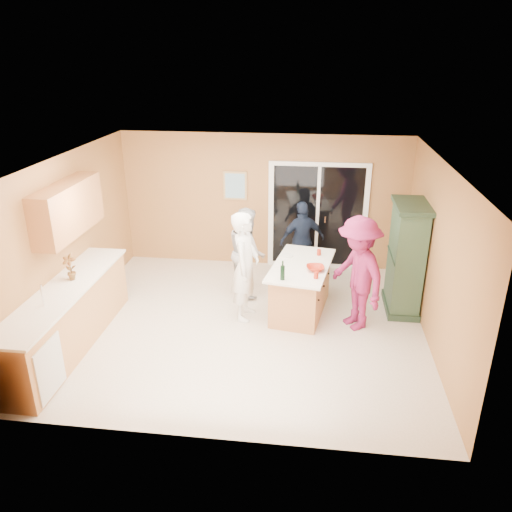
# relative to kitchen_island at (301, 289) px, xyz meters

# --- Properties ---
(floor) EXTENTS (5.50, 5.50, 0.00)m
(floor) POSITION_rel_kitchen_island_xyz_m (-0.83, -0.58, -0.39)
(floor) COLOR beige
(floor) RESTS_ON ground
(ceiling) EXTENTS (5.50, 5.00, 0.10)m
(ceiling) POSITION_rel_kitchen_island_xyz_m (-0.83, -0.58, 2.21)
(ceiling) COLOR white
(ceiling) RESTS_ON wall_back
(wall_back) EXTENTS (5.50, 0.10, 2.60)m
(wall_back) POSITION_rel_kitchen_island_xyz_m (-0.83, 1.92, 0.91)
(wall_back) COLOR tan
(wall_back) RESTS_ON ground
(wall_front) EXTENTS (5.50, 0.10, 2.60)m
(wall_front) POSITION_rel_kitchen_island_xyz_m (-0.83, -3.08, 0.91)
(wall_front) COLOR tan
(wall_front) RESTS_ON ground
(wall_left) EXTENTS (0.10, 5.00, 2.60)m
(wall_left) POSITION_rel_kitchen_island_xyz_m (-3.58, -0.58, 0.91)
(wall_left) COLOR tan
(wall_left) RESTS_ON ground
(wall_right) EXTENTS (0.10, 5.00, 2.60)m
(wall_right) POSITION_rel_kitchen_island_xyz_m (1.92, -0.58, 0.91)
(wall_right) COLOR tan
(wall_right) RESTS_ON ground
(left_cabinet_run) EXTENTS (0.65, 3.05, 1.24)m
(left_cabinet_run) POSITION_rel_kitchen_island_xyz_m (-3.28, -1.63, 0.07)
(left_cabinet_run) COLOR tan
(left_cabinet_run) RESTS_ON floor
(upper_cabinets) EXTENTS (0.35, 1.60, 0.75)m
(upper_cabinets) POSITION_rel_kitchen_island_xyz_m (-3.40, -0.78, 1.48)
(upper_cabinets) COLOR tan
(upper_cabinets) RESTS_ON wall_left
(sliding_door) EXTENTS (1.90, 0.07, 2.10)m
(sliding_door) POSITION_rel_kitchen_island_xyz_m (0.22, 1.88, 0.66)
(sliding_door) COLOR white
(sliding_door) RESTS_ON floor
(framed_picture) EXTENTS (0.46, 0.04, 0.56)m
(framed_picture) POSITION_rel_kitchen_island_xyz_m (-1.38, 1.89, 1.21)
(framed_picture) COLOR tan
(framed_picture) RESTS_ON wall_back
(kitchen_island) EXTENTS (1.12, 1.72, 0.84)m
(kitchen_island) POSITION_rel_kitchen_island_xyz_m (0.00, 0.00, 0.00)
(kitchen_island) COLOR tan
(kitchen_island) RESTS_ON floor
(green_hutch) EXTENTS (0.52, 1.00, 1.83)m
(green_hutch) POSITION_rel_kitchen_island_xyz_m (1.66, 0.30, 0.50)
(green_hutch) COLOR #213525
(green_hutch) RESTS_ON floor
(woman_white) EXTENTS (0.49, 0.68, 1.77)m
(woman_white) POSITION_rel_kitchen_island_xyz_m (-0.87, -0.30, 0.49)
(woman_white) COLOR white
(woman_white) RESTS_ON floor
(woman_grey) EXTENTS (0.84, 0.93, 1.57)m
(woman_grey) POSITION_rel_kitchen_island_xyz_m (-0.97, 0.57, 0.39)
(woman_grey) COLOR #A8A8AA
(woman_grey) RESTS_ON floor
(woman_navy) EXTENTS (0.94, 0.69, 1.49)m
(woman_navy) POSITION_rel_kitchen_island_xyz_m (-0.04, 1.35, 0.35)
(woman_navy) COLOR #161D32
(woman_navy) RESTS_ON floor
(woman_magenta) EXTENTS (1.15, 1.34, 1.79)m
(woman_magenta) POSITION_rel_kitchen_island_xyz_m (0.85, -0.38, 0.50)
(woman_magenta) COLOR #901F4C
(woman_magenta) RESTS_ON floor
(serving_bowl) EXTENTS (0.32, 0.32, 0.07)m
(serving_bowl) POSITION_rel_kitchen_island_xyz_m (0.22, -0.21, 0.48)
(serving_bowl) COLOR #A82512
(serving_bowl) RESTS_ON kitchen_island
(tulip_vase) EXTENTS (0.21, 0.15, 0.39)m
(tulip_vase) POSITION_rel_kitchen_island_xyz_m (-3.28, -1.20, 0.74)
(tulip_vase) COLOR maroon
(tulip_vase) RESTS_ON left_cabinet_run
(tumbler_near) EXTENTS (0.08, 0.08, 0.10)m
(tumbler_near) POSITION_rel_kitchen_island_xyz_m (0.27, 0.42, 0.50)
(tumbler_near) COLOR #A82512
(tumbler_near) RESTS_ON kitchen_island
(tumbler_far) EXTENTS (0.08, 0.08, 0.10)m
(tumbler_far) POSITION_rel_kitchen_island_xyz_m (0.23, -0.51, 0.50)
(tumbler_far) COLOR #A82512
(tumbler_far) RESTS_ON kitchen_island
(wine_bottle) EXTENTS (0.07, 0.07, 0.30)m
(wine_bottle) POSITION_rel_kitchen_island_xyz_m (-0.26, -0.61, 0.56)
(wine_bottle) COLOR black
(wine_bottle) RESTS_ON kitchen_island
(white_plate) EXTENTS (0.26, 0.26, 0.01)m
(white_plate) POSITION_rel_kitchen_island_xyz_m (-0.26, 0.32, 0.45)
(white_plate) COLOR silver
(white_plate) RESTS_ON kitchen_island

